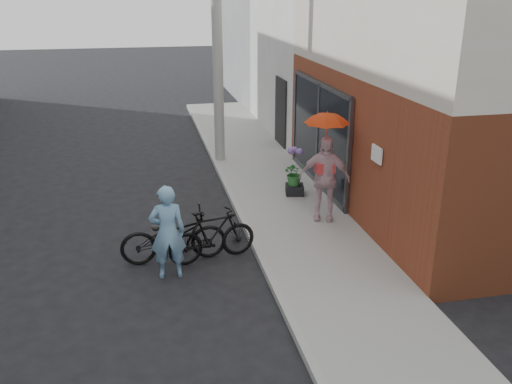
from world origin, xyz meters
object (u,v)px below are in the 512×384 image
object	(u,v)px
bike_left	(173,236)
planter	(295,190)
kimono_woman	(324,178)
bike_right	(212,235)
officer	(168,232)
utility_pole	(217,36)

from	to	relation	value
bike_left	planter	xyz separation A→B (m)	(2.99, 2.55, -0.27)
bike_left	kimono_woman	xyz separation A→B (m)	(3.17, 1.02, 0.51)
bike_right	kimono_woman	size ratio (longest dim) A/B	0.92
officer	bike_left	world-z (taller)	officer
bike_left	bike_right	distance (m)	0.69
officer	utility_pole	bearing A→B (deg)	-106.66
bike_right	utility_pole	bearing A→B (deg)	-21.68
bike_left	kimono_woman	bearing A→B (deg)	-73.51
planter	officer	bearing A→B (deg)	-135.05
utility_pole	bike_left	xyz separation A→B (m)	(-1.69, -5.68, -3.00)
kimono_woman	utility_pole	bearing A→B (deg)	130.20
utility_pole	bike_left	world-z (taller)	utility_pole
utility_pole	planter	bearing A→B (deg)	-67.49
utility_pole	kimono_woman	xyz separation A→B (m)	(1.48, -4.66, -2.49)
utility_pole	bike_right	bearing A→B (deg)	-99.86
utility_pole	bike_right	size ratio (longest dim) A/B	4.26
utility_pole	officer	size ratio (longest dim) A/B	4.21
bike_right	kimono_woman	xyz separation A→B (m)	(2.49, 1.14, 0.52)
kimono_woman	officer	bearing A→B (deg)	-131.74
officer	bike_right	bearing A→B (deg)	-151.77
bike_left	bike_right	size ratio (longest dim) A/B	1.16
bike_left	kimono_woman	distance (m)	3.37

